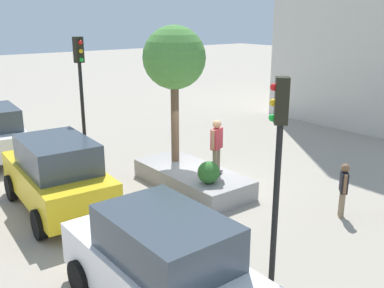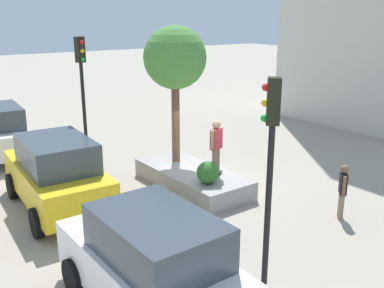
{
  "view_description": "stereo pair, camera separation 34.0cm",
  "coord_description": "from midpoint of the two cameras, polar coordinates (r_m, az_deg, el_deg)",
  "views": [
    {
      "loc": [
        -10.61,
        8.85,
        5.58
      ],
      "look_at": [
        0.28,
        0.33,
        1.54
      ],
      "focal_mm": 40.8,
      "sensor_mm": 36.0,
      "label": 1
    },
    {
      "loc": [
        -10.82,
        8.58,
        5.58
      ],
      "look_at": [
        0.28,
        0.33,
        1.54
      ],
      "focal_mm": 40.8,
      "sensor_mm": 36.0,
      "label": 2
    }
  ],
  "objects": [
    {
      "name": "taxi_cab",
      "position": [
        13.49,
        -17.92,
        -3.8
      ],
      "size": [
        4.91,
        2.49,
        2.23
      ],
      "color": "gold",
      "rests_on": "ground"
    },
    {
      "name": "skateboard",
      "position": [
        14.12,
        2.48,
        -3.97
      ],
      "size": [
        0.58,
        0.8,
        0.07
      ],
      "color": "black",
      "rests_on": "planter_ledge"
    },
    {
      "name": "skateboarder",
      "position": [
        13.79,
        2.53,
        0.11
      ],
      "size": [
        0.36,
        0.57,
        1.78
      ],
      "color": "#847056",
      "rests_on": "skateboard"
    },
    {
      "name": "traffic_light_corner",
      "position": [
        15.44,
        -14.91,
        7.44
      ],
      "size": [
        0.36,
        0.31,
        4.96
      ],
      "color": "black",
      "rests_on": "ground"
    },
    {
      "name": "bystander_watching",
      "position": [
        13.16,
        18.49,
        -5.28
      ],
      "size": [
        0.42,
        0.45,
        1.61
      ],
      "color": "#847056",
      "rests_on": "ground"
    },
    {
      "name": "boxwood_shrub",
      "position": [
        13.42,
        1.46,
        -3.73
      ],
      "size": [
        0.69,
        0.69,
        0.69
      ],
      "primitive_type": "sphere",
      "color": "#2D6628",
      "rests_on": "planter_ledge"
    },
    {
      "name": "traffic_light_median",
      "position": [
        8.21,
        10.01,
        -1.49
      ],
      "size": [
        0.37,
        0.37,
        4.56
      ],
      "color": "black",
      "rests_on": "ground"
    },
    {
      "name": "planter_ledge",
      "position": [
        14.8,
        -0.66,
        -4.54
      ],
      "size": [
        4.34,
        1.93,
        0.64
      ],
      "primitive_type": "cube",
      "color": "gray",
      "rests_on": "ground"
    },
    {
      "name": "ground_plane",
      "position": [
        14.9,
        1.01,
        -5.72
      ],
      "size": [
        120.0,
        120.0,
        0.0
      ],
      "primitive_type": "plane",
      "color": "#9E9384"
    },
    {
      "name": "police_car",
      "position": [
        8.55,
        -5.26,
        -15.41
      ],
      "size": [
        4.65,
        2.2,
        2.16
      ],
      "color": "white",
      "rests_on": "ground"
    },
    {
      "name": "plaza_tree",
      "position": [
        14.88,
        -3.0,
        11.03
      ],
      "size": [
        2.13,
        2.13,
        4.7
      ],
      "color": "brown",
      "rests_on": "planter_ledge"
    }
  ]
}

